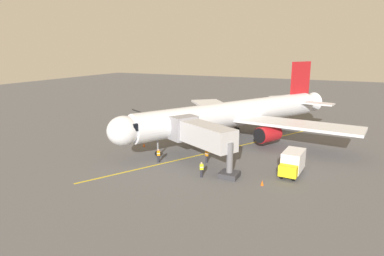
{
  "coord_description": "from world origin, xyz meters",
  "views": [
    {
      "loc": [
        -13.7,
        49.45,
        13.68
      ],
      "look_at": [
        5.56,
        8.99,
        3.0
      ],
      "focal_mm": 31.24,
      "sensor_mm": 36.0,
      "label": 1
    }
  ],
  "objects": [
    {
      "name": "ground_plane",
      "position": [
        0.0,
        0.0,
        0.0
      ],
      "size": [
        220.0,
        220.0,
        0.0
      ],
      "primitive_type": "plane",
      "color": "#565659"
    },
    {
      "name": "apron_lead_in_line",
      "position": [
        1.76,
        7.96,
        0.01
      ],
      "size": [
        19.25,
        35.29,
        0.01
      ],
      "primitive_type": "cube",
      "rotation": [
        0.0,
        0.0,
        -0.5
      ],
      "color": "yellow",
      "rests_on": "ground"
    },
    {
      "name": "airplane",
      "position": [
        1.62,
        1.71,
        4.0
      ],
      "size": [
        31.19,
        37.03,
        11.5
      ],
      "color": "silver",
      "rests_on": "ground"
    },
    {
      "name": "jet_bridge",
      "position": [
        2.27,
        14.18,
        3.76
      ],
      "size": [
        10.91,
        7.5,
        5.4
      ],
      "color": "#B7B7BC",
      "rests_on": "ground"
    },
    {
      "name": "ground_crew_marshaller",
      "position": [
        6.84,
        15.91,
        0.89
      ],
      "size": [
        0.47,
        0.43,
        1.71
      ],
      "color": "#23232D",
      "rests_on": "ground"
    },
    {
      "name": "ground_crew_wing_walker",
      "position": [
        0.08,
        18.11,
        0.89
      ],
      "size": [
        0.47,
        0.43,
        1.71
      ],
      "color": "#23232D",
      "rests_on": "ground"
    },
    {
      "name": "ground_crew_loader",
      "position": [
        1.44,
        13.48,
        0.89
      ],
      "size": [
        0.47,
        0.43,
        1.71
      ],
      "color": "#23232D",
      "rests_on": "ground"
    },
    {
      "name": "belt_loader_near_nose",
      "position": [
        21.39,
        -4.64,
        0.71
      ],
      "size": [
        4.34,
        3.77,
        2.32
      ],
      "color": "#2D3899",
      "rests_on": "ground"
    },
    {
      "name": "baggage_cart_portside",
      "position": [
        11.2,
        -15.31,
        0.66
      ],
      "size": [
        2.82,
        2.84,
        1.27
      ],
      "color": "#2D3899",
      "rests_on": "ground"
    },
    {
      "name": "box_truck_starboard_side",
      "position": [
        -8.68,
        13.02,
        1.39
      ],
      "size": [
        2.24,
        4.72,
        2.62
      ],
      "color": "yellow",
      "rests_on": "ground"
    },
    {
      "name": "safety_cone_nose_left",
      "position": [
        12.23,
        10.98,
        0.28
      ],
      "size": [
        0.32,
        0.32,
        0.55
      ],
      "primitive_type": "cone",
      "color": "#F2590F",
      "rests_on": "ground"
    },
    {
      "name": "safety_cone_nose_right",
      "position": [
        -6.46,
        17.49,
        0.28
      ],
      "size": [
        0.32,
        0.32,
        0.55
      ],
      "primitive_type": "cone",
      "color": "#F2590F",
      "rests_on": "ground"
    }
  ]
}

